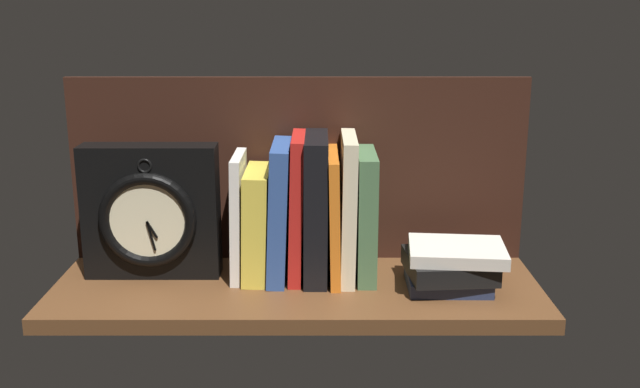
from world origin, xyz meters
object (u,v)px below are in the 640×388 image
(book_black_skeptic, at_px, (313,207))
(book_cream_twain, at_px, (345,207))
(book_blue_modern, at_px, (277,211))
(book_stack_side, at_px, (448,265))
(book_green_romantic, at_px, (363,215))
(framed_clock, at_px, (148,213))
(book_white_catcher, at_px, (236,216))
(book_red_requiem, at_px, (294,207))
(book_yellow_seinlanguage, at_px, (254,223))
(book_orange_pandolfini, at_px, (331,215))

(book_black_skeptic, height_order, book_cream_twain, same)
(book_blue_modern, xyz_separation_m, book_stack_side, (0.28, -0.06, -0.07))
(book_cream_twain, bearing_deg, book_green_romantic, 0.00)
(book_green_romantic, xyz_separation_m, framed_clock, (-0.36, -0.00, 0.00))
(book_blue_modern, relative_size, book_black_skeptic, 0.95)
(book_cream_twain, distance_m, book_green_romantic, 0.03)
(book_black_skeptic, distance_m, book_cream_twain, 0.05)
(book_white_catcher, bearing_deg, book_red_requiem, 0.00)
(book_red_requiem, bearing_deg, book_yellow_seinlanguage, 180.00)
(book_red_requiem, xyz_separation_m, framed_clock, (-0.24, -0.00, -0.01))
(book_cream_twain, xyz_separation_m, book_stack_side, (0.17, -0.06, -0.08))
(book_green_romantic, relative_size, framed_clock, 0.95)
(book_cream_twain, xyz_separation_m, framed_clock, (-0.33, -0.00, -0.01))
(framed_clock, height_order, book_stack_side, framed_clock)
(book_stack_side, bearing_deg, book_white_catcher, 170.66)
(book_white_catcher, xyz_separation_m, book_red_requiem, (0.10, 0.00, 0.02))
(book_white_catcher, height_order, book_stack_side, book_white_catcher)
(book_white_catcher, height_order, book_orange_pandolfini, book_orange_pandolfini)
(book_white_catcher, height_order, book_yellow_seinlanguage, book_white_catcher)
(book_green_romantic, distance_m, book_stack_side, 0.16)
(book_yellow_seinlanguage, distance_m, book_orange_pandolfini, 0.13)
(book_red_requiem, distance_m, book_orange_pandolfini, 0.06)
(book_orange_pandolfini, bearing_deg, book_white_catcher, 180.00)
(book_black_skeptic, bearing_deg, book_cream_twain, 0.00)
(book_blue_modern, xyz_separation_m, book_black_skeptic, (0.06, 0.00, 0.01))
(book_red_requiem, bearing_deg, framed_clock, -179.03)
(book_green_romantic, bearing_deg, book_yellow_seinlanguage, 180.00)
(book_cream_twain, bearing_deg, framed_clock, -179.29)
(book_black_skeptic, bearing_deg, book_green_romantic, 0.00)
(book_blue_modern, distance_m, book_black_skeptic, 0.06)
(book_blue_modern, relative_size, book_orange_pandolfini, 1.07)
(book_blue_modern, bearing_deg, framed_clock, -178.91)
(book_red_requiem, distance_m, framed_clock, 0.24)
(book_green_romantic, bearing_deg, book_red_requiem, 180.00)
(book_stack_side, bearing_deg, book_black_skeptic, 165.34)
(book_yellow_seinlanguage, distance_m, book_cream_twain, 0.15)
(book_blue_modern, xyz_separation_m, book_orange_pandolfini, (0.09, 0.00, -0.01))
(book_yellow_seinlanguage, height_order, book_green_romantic, book_green_romantic)
(book_orange_pandolfini, distance_m, framed_clock, 0.31)
(book_black_skeptic, bearing_deg, book_red_requiem, 180.00)
(book_yellow_seinlanguage, relative_size, book_stack_side, 1.12)
(book_black_skeptic, xyz_separation_m, framed_clock, (-0.27, -0.00, -0.01))
(book_orange_pandolfini, height_order, book_cream_twain, book_cream_twain)
(book_red_requiem, xyz_separation_m, book_black_skeptic, (0.03, 0.00, -0.00))
(book_orange_pandolfini, relative_size, book_green_romantic, 0.99)
(book_blue_modern, bearing_deg, book_white_catcher, 180.00)
(book_stack_side, bearing_deg, book_cream_twain, 160.94)
(book_white_catcher, bearing_deg, book_yellow_seinlanguage, 0.00)
(book_green_romantic, bearing_deg, book_orange_pandolfini, 180.00)
(book_blue_modern, height_order, book_black_skeptic, book_black_skeptic)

